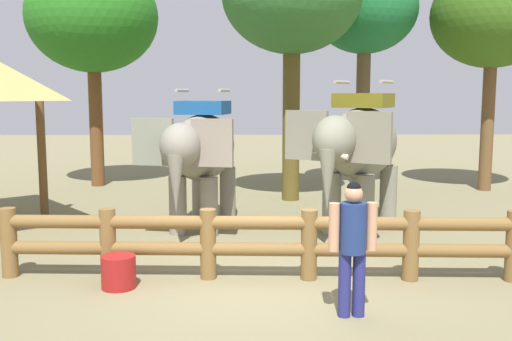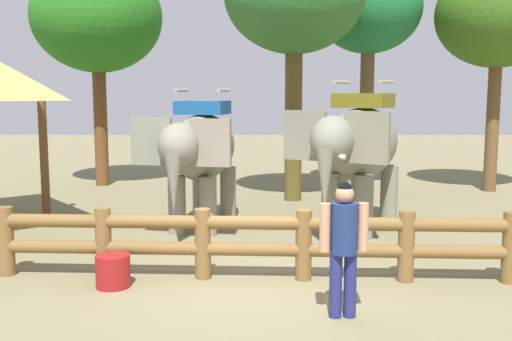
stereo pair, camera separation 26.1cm
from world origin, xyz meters
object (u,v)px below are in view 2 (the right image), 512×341
tree_far_left (100,18)px  tree_deep_back (501,16)px  elephant_center (361,147)px  tourist_woman_in_black (346,240)px  feed_bucket (116,271)px  tree_back_center (372,11)px  elephant_near_left (203,151)px  log_fence (255,239)px

tree_far_left → tree_deep_back: 11.19m
elephant_center → tourist_woman_in_black: elephant_center is taller
tree_deep_back → feed_bucket: tree_deep_back is taller
elephant_center → tree_back_center: 6.30m
tree_far_left → tree_back_center: tree_far_left is taller
elephant_center → tree_back_center: tree_back_center is taller
elephant_near_left → tree_back_center: (4.27, 5.07, 3.40)m
elephant_center → feed_bucket: (-4.07, -3.51, -1.45)m
log_fence → tree_far_left: (-4.54, 8.93, 4.26)m
elephant_center → tree_deep_back: tree_deep_back is taller
tree_back_center → tree_deep_back: tree_back_center is taller
log_fence → tree_back_center: 9.98m
elephant_center → feed_bucket: elephant_center is taller
elephant_center → tree_far_left: (-6.62, 5.79, 3.18)m
log_fence → tourist_woman_in_black: bearing=-53.6°
tourist_woman_in_black → tree_deep_back: size_ratio=0.27×
feed_bucket → tree_far_left: bearing=105.3°
tree_deep_back → feed_bucket: (-8.60, -8.24, -4.56)m
tree_far_left → feed_bucket: size_ratio=13.28×
elephant_near_left → tree_far_left: 7.37m
tree_far_left → tree_back_center: (7.73, -0.55, 0.13)m
log_fence → tree_far_left: 10.89m
elephant_center → tree_back_center: (1.11, 5.24, 3.31)m
elephant_near_left → tree_back_center: bearing=49.9°
tourist_woman_in_black → feed_bucket: tourist_woman_in_black is taller
log_fence → tree_deep_back: 11.10m
tourist_woman_in_black → tree_far_left: tree_far_left is taller
tree_far_left → tree_deep_back: (11.14, -1.06, -0.07)m
elephant_near_left → tourist_woman_in_black: 5.33m
feed_bucket → tree_back_center: bearing=59.4°
elephant_near_left → tree_far_left: (-3.46, 5.62, 3.28)m
elephant_center → tourist_woman_in_black: 4.80m
elephant_near_left → elephant_center: (3.16, -0.17, 0.09)m
log_fence → elephant_near_left: size_ratio=2.29×
tree_back_center → feed_bucket: 11.23m
tree_back_center → tree_deep_back: (3.41, -0.51, -0.20)m
tree_deep_back → tree_far_left: bearing=174.6°
elephant_center → feed_bucket: size_ratio=7.13×
elephant_center → tree_deep_back: bearing=46.3°
log_fence → tree_deep_back: bearing=50.0°
tree_far_left → tree_back_center: bearing=-4.1°
log_fence → tree_far_left: tree_far_left is taller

